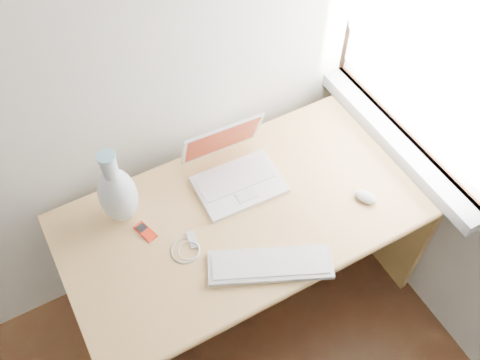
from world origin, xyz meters
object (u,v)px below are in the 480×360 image
vase (118,194)px  external_keyboard (270,265)px  desk (238,223)px  laptop (234,170)px

vase → external_keyboard: bearing=-50.2°
desk → external_keyboard: (-0.05, -0.33, 0.23)m
laptop → desk: bearing=-103.1°
desk → vase: 0.57m
desk → laptop: bearing=74.7°
vase → desk: bearing=-14.8°
laptop → vase: size_ratio=0.96×
laptop → vase: bearing=177.2°
vase → laptop: bearing=-5.0°
desk → vase: vase is taller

